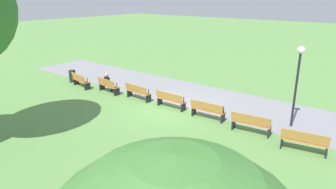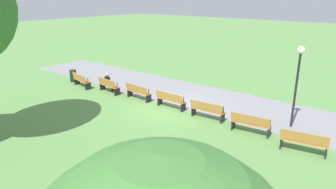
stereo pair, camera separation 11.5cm
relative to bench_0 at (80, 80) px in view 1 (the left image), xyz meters
name	(u,v)px [view 1 (the left image)]	position (x,y,z in m)	size (l,w,h in m)	color
ground_plane	(171,108)	(6.77, 0.67, -0.47)	(120.00, 120.00, 0.00)	#5B8C47
path_paving	(197,96)	(6.77, 3.15, -0.47)	(27.84, 4.30, 0.01)	gray
bench_0	(80,80)	(0.00, 0.00, 0.00)	(1.72, 0.76, 0.89)	#B27538
bench_1	(108,85)	(2.24, 0.33, 0.00)	(1.71, 0.67, 0.89)	#B27538
bench_2	(138,92)	(4.50, 0.53, 0.00)	(1.69, 0.57, 0.89)	#B27538
bench_3	(170,100)	(6.77, 0.60, 0.00)	(1.66, 0.47, 0.89)	#B27538
bench_4	(207,110)	(9.03, 0.53, 0.00)	(1.69, 0.57, 0.89)	#B27538
bench_5	(251,123)	(11.29, 0.33, 0.00)	(1.71, 0.67, 0.89)	#B27538
bench_6	(304,141)	(13.53, 0.00, 0.00)	(1.72, 0.76, 0.89)	#B27538
person_seated	(108,82)	(2.10, 0.49, 0.17)	(0.37, 0.55, 1.20)	black
lamp_post	(298,71)	(12.40, 2.19, 2.07)	(0.32, 0.32, 3.60)	black
trash_bin	(72,76)	(-1.53, 0.46, -0.07)	(0.44, 0.44, 0.80)	black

